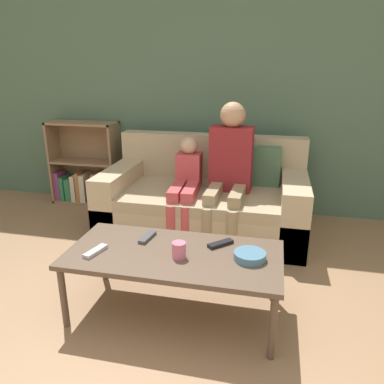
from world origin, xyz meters
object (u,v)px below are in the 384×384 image
(tv_remote_1, at_px, (147,237))
(tv_remote_0, at_px, (221,244))
(cup_near, at_px, (179,250))
(snack_bowl, at_px, (250,256))
(bookshelf, at_px, (85,172))
(person_adult, at_px, (230,163))
(coffee_table, at_px, (174,258))
(couch, at_px, (205,201))
(person_child, at_px, (186,183))
(tv_remote_2, at_px, (96,251))

(tv_remote_1, bearing_deg, tv_remote_0, 9.18)
(cup_near, bearing_deg, snack_bowl, 9.31)
(bookshelf, xyz_separation_m, cup_near, (1.55, -1.79, 0.12))
(tv_remote_1, bearing_deg, person_adult, 77.59)
(coffee_table, bearing_deg, snack_bowl, 1.66)
(couch, bearing_deg, tv_remote_1, -98.13)
(cup_near, xyz_separation_m, tv_remote_1, (-0.26, 0.19, -0.04))
(bookshelf, xyz_separation_m, tv_remote_0, (1.76, -1.59, 0.09))
(bookshelf, xyz_separation_m, person_adult, (1.68, -0.54, 0.33))
(person_child, bearing_deg, tv_remote_1, -94.21)
(person_adult, xyz_separation_m, person_child, (-0.37, -0.08, -0.19))
(coffee_table, relative_size, person_adult, 1.08)
(tv_remote_0, bearing_deg, person_adult, 139.75)
(bookshelf, distance_m, snack_bowl, 2.61)
(bookshelf, xyz_separation_m, snack_bowl, (1.95, -1.73, 0.10))
(tv_remote_0, height_order, tv_remote_2, same)
(person_child, height_order, tv_remote_0, person_child)
(coffee_table, xyz_separation_m, tv_remote_2, (-0.45, -0.11, 0.05))
(cup_near, bearing_deg, person_adult, 84.11)
(couch, height_order, coffee_table, couch)
(coffee_table, distance_m, tv_remote_2, 0.47)
(bookshelf, xyz_separation_m, coffee_table, (1.51, -1.74, 0.04))
(person_adult, bearing_deg, person_child, -165.89)
(person_adult, relative_size, tv_remote_1, 6.76)
(cup_near, bearing_deg, tv_remote_1, 143.57)
(coffee_table, bearing_deg, person_adult, 81.71)
(person_adult, relative_size, snack_bowl, 6.44)
(cup_near, distance_m, tv_remote_2, 0.50)
(person_child, xyz_separation_m, cup_near, (0.24, -1.17, -0.02))
(person_adult, height_order, tv_remote_2, person_adult)
(cup_near, distance_m, tv_remote_1, 0.32)
(person_adult, distance_m, tv_remote_1, 1.15)
(person_child, relative_size, cup_near, 9.14)
(couch, distance_m, cup_near, 1.35)
(coffee_table, xyz_separation_m, person_child, (-0.19, 1.12, 0.10))
(bookshelf, bearing_deg, tv_remote_1, -51.09)
(bookshelf, relative_size, snack_bowl, 4.89)
(couch, bearing_deg, snack_bowl, -68.73)
(snack_bowl, bearing_deg, person_child, 120.09)
(couch, distance_m, coffee_table, 1.29)
(person_child, xyz_separation_m, snack_bowl, (0.64, -1.11, -0.05))
(coffee_table, bearing_deg, tv_remote_2, -166.58)
(person_adult, height_order, tv_remote_1, person_adult)
(person_child, distance_m, tv_remote_2, 1.25)
(coffee_table, height_order, cup_near, cup_near)
(tv_remote_2, bearing_deg, tv_remote_0, 35.21)
(tv_remote_2, bearing_deg, couch, 89.11)
(coffee_table, relative_size, person_child, 1.47)
(cup_near, distance_m, snack_bowl, 0.41)
(cup_near, bearing_deg, tv_remote_2, -173.69)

